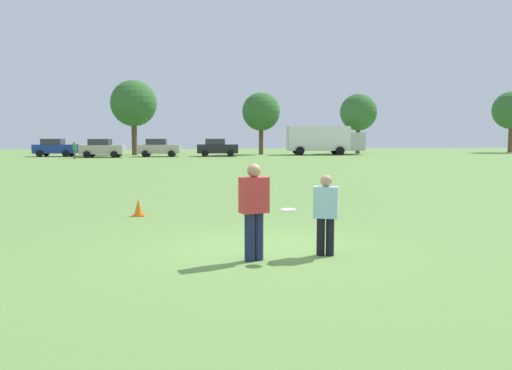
# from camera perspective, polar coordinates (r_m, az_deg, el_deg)

# --- Properties ---
(ground_plane) EXTENTS (145.52, 145.52, 0.00)m
(ground_plane) POSITION_cam_1_polar(r_m,az_deg,el_deg) (9.81, 1.21, -7.32)
(ground_plane) COLOR #6B9347
(player_thrower) EXTENTS (0.54, 0.40, 1.70)m
(player_thrower) POSITION_cam_1_polar(r_m,az_deg,el_deg) (8.85, -0.23, -2.41)
(player_thrower) COLOR #1E234C
(player_thrower) RESTS_ON ground
(player_defender) EXTENTS (0.50, 0.38, 1.48)m
(player_defender) POSITION_cam_1_polar(r_m,az_deg,el_deg) (9.32, 7.81, -2.86)
(player_defender) COLOR black
(player_defender) RESTS_ON ground
(frisbee) EXTENTS (0.27, 0.27, 0.04)m
(frisbee) POSITION_cam_1_polar(r_m,az_deg,el_deg) (8.88, 3.61, -2.80)
(frisbee) COLOR white
(traffic_cone) EXTENTS (0.32, 0.32, 0.48)m
(traffic_cone) POSITION_cam_1_polar(r_m,az_deg,el_deg) (14.22, -13.04, -2.48)
(traffic_cone) COLOR #D8590C
(traffic_cone) RESTS_ON ground
(parked_car_near_left) EXTENTS (4.32, 2.44, 1.82)m
(parked_car_near_left) POSITION_cam_1_polar(r_m,az_deg,el_deg) (56.30, -21.60, 3.93)
(parked_car_near_left) COLOR navy
(parked_car_near_left) RESTS_ON ground
(parked_car_mid_left) EXTENTS (4.32, 2.44, 1.82)m
(parked_car_mid_left) POSITION_cam_1_polar(r_m,az_deg,el_deg) (52.49, -16.87, 3.99)
(parked_car_mid_left) COLOR #B7AD99
(parked_car_mid_left) RESTS_ON ground
(parked_car_center) EXTENTS (4.32, 2.44, 1.82)m
(parked_car_center) POSITION_cam_1_polar(r_m,az_deg,el_deg) (52.98, -10.85, 4.14)
(parked_car_center) COLOR #B7AD99
(parked_car_center) RESTS_ON ground
(parked_car_mid_right) EXTENTS (4.32, 2.44, 1.82)m
(parked_car_mid_right) POSITION_cam_1_polar(r_m,az_deg,el_deg) (53.03, -4.37, 4.23)
(parked_car_mid_right) COLOR black
(parked_car_mid_right) RESTS_ON ground
(box_truck) EXTENTS (8.65, 3.39, 3.18)m
(box_truck) POSITION_cam_1_polar(r_m,az_deg,el_deg) (57.53, 7.58, 5.13)
(box_truck) COLOR white
(box_truck) RESTS_ON ground
(bystander_sideline_watcher) EXTENTS (0.31, 0.48, 1.64)m
(bystander_sideline_watcher) POSITION_cam_1_polar(r_m,az_deg,el_deg) (49.93, -19.67, 3.83)
(bystander_sideline_watcher) COLOR #4C4C51
(bystander_sideline_watcher) RESTS_ON ground
(tree_center_elm) EXTENTS (5.05, 5.05, 8.21)m
(tree_center_elm) POSITION_cam_1_polar(r_m,az_deg,el_deg) (58.24, -13.56, 8.86)
(tree_center_elm) COLOR brown
(tree_center_elm) RESTS_ON ground
(tree_east_birch) EXTENTS (4.31, 4.31, 7.00)m
(tree_east_birch) POSITION_cam_1_polar(r_m,az_deg,el_deg) (58.11, 0.58, 8.20)
(tree_east_birch) COLOR brown
(tree_east_birch) RESTS_ON ground
(tree_east_oak) EXTENTS (4.35, 4.35, 7.07)m
(tree_east_oak) POSITION_cam_1_polar(r_m,az_deg,el_deg) (61.98, 11.41, 7.97)
(tree_east_oak) COLOR brown
(tree_east_oak) RESTS_ON ground
(tree_far_east_pine) EXTENTS (4.73, 4.73, 7.69)m
(tree_far_east_pine) POSITION_cam_1_polar(r_m,az_deg,el_deg) (72.23, 26.75, 7.48)
(tree_far_east_pine) COLOR brown
(tree_far_east_pine) RESTS_ON ground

